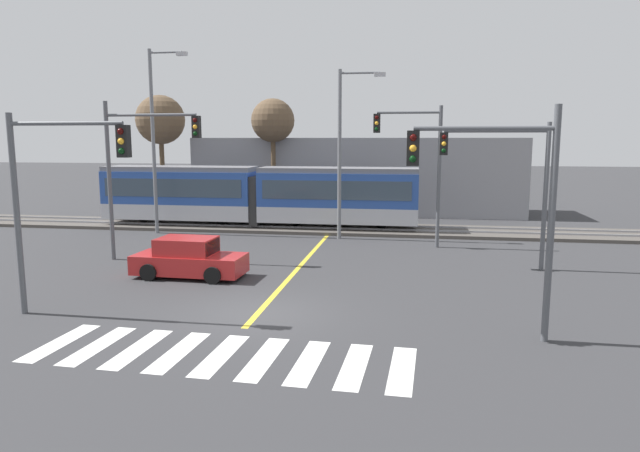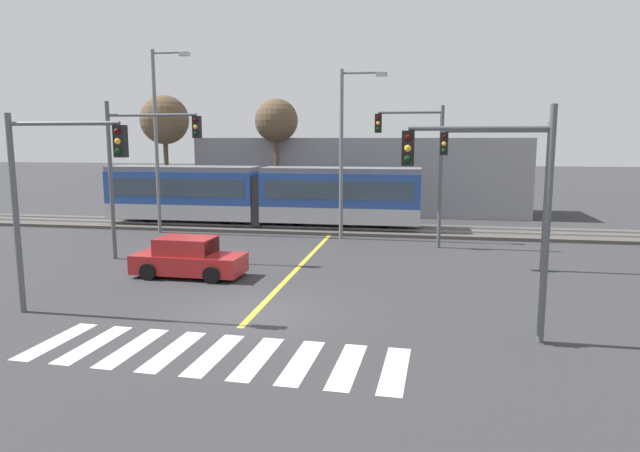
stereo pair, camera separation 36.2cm
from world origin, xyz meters
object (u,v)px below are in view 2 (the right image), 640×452
(street_lamp_centre, at_px, (346,144))
(bare_tree_far_west, at_px, (165,121))
(traffic_light_near_right, at_px, (497,190))
(traffic_light_near_left, at_px, (51,181))
(street_lamp_west, at_px, (159,132))
(bare_tree_west, at_px, (276,122))
(light_rail_tram, at_px, (261,194))
(sedan_crossing, at_px, (189,259))
(traffic_light_mid_left, at_px, (139,158))
(traffic_light_far_right, at_px, (420,155))
(traffic_light_mid_right, at_px, (509,171))

(street_lamp_centre, xyz_separation_m, bare_tree_far_west, (-13.32, 7.23, 1.47))
(traffic_light_near_right, xyz_separation_m, street_lamp_centre, (-5.79, 14.51, 1.02))
(traffic_light_near_left, bearing_deg, street_lamp_west, 104.03)
(traffic_light_near_left, xyz_separation_m, bare_tree_west, (0.96, 22.52, 2.35))
(light_rail_tram, relative_size, traffic_light_near_left, 3.10)
(light_rail_tram, height_order, bare_tree_west, bare_tree_west)
(light_rail_tram, distance_m, traffic_light_near_left, 17.37)
(sedan_crossing, xyz_separation_m, traffic_light_near_right, (10.57, -5.16, 3.25))
(traffic_light_mid_left, bearing_deg, sedan_crossing, -38.41)
(traffic_light_far_right, height_order, bare_tree_far_west, bare_tree_far_west)
(street_lamp_west, bearing_deg, traffic_light_far_right, -7.37)
(traffic_light_mid_left, height_order, traffic_light_near_left, traffic_light_mid_left)
(traffic_light_near_right, xyz_separation_m, traffic_light_mid_right, (1.49, 8.57, 0.02))
(sedan_crossing, distance_m, traffic_light_near_right, 12.20)
(street_lamp_west, bearing_deg, traffic_light_mid_left, -70.99)
(sedan_crossing, xyz_separation_m, traffic_light_far_right, (8.57, 7.67, 3.76))
(light_rail_tram, height_order, traffic_light_mid_left, traffic_light_mid_left)
(traffic_light_near_right, relative_size, bare_tree_far_west, 0.75)
(sedan_crossing, bearing_deg, traffic_light_near_left, -110.26)
(street_lamp_centre, distance_m, bare_tree_west, 9.93)
(traffic_light_mid_left, relative_size, street_lamp_centre, 0.78)
(traffic_light_mid_right, distance_m, street_lamp_west, 18.73)
(street_lamp_west, bearing_deg, bare_tree_far_west, 112.69)
(traffic_light_near_right, distance_m, bare_tree_far_west, 29.05)
(traffic_light_mid_right, bearing_deg, traffic_light_near_left, -148.43)
(light_rail_tram, relative_size, bare_tree_far_west, 2.27)
(sedan_crossing, xyz_separation_m, bare_tree_west, (-0.95, 17.34, 5.65))
(traffic_light_mid_left, height_order, bare_tree_west, bare_tree_west)
(traffic_light_mid_left, bearing_deg, bare_tree_far_west, 110.89)
(traffic_light_far_right, bearing_deg, bare_tree_west, 134.55)
(sedan_crossing, relative_size, bare_tree_far_west, 0.52)
(sedan_crossing, height_order, traffic_light_far_right, traffic_light_far_right)
(bare_tree_far_west, bearing_deg, street_lamp_centre, -28.50)
(street_lamp_centre, relative_size, bare_tree_west, 1.11)
(traffic_light_near_left, relative_size, street_lamp_west, 0.60)
(traffic_light_mid_left, height_order, street_lamp_centre, street_lamp_centre)
(street_lamp_centre, relative_size, bare_tree_far_west, 1.07)
(sedan_crossing, distance_m, traffic_light_mid_left, 5.50)
(traffic_light_near_left, distance_m, traffic_light_mid_right, 16.40)
(traffic_light_mid_left, height_order, street_lamp_west, street_lamp_west)
(traffic_light_mid_left, relative_size, traffic_light_near_right, 1.12)
(street_lamp_west, bearing_deg, traffic_light_mid_right, -19.04)
(bare_tree_west, bearing_deg, bare_tree_far_west, -174.27)
(traffic_light_mid_left, relative_size, traffic_light_far_right, 1.00)
(bare_tree_far_west, bearing_deg, light_rail_tram, -29.73)
(street_lamp_west, bearing_deg, bare_tree_west, 59.47)
(traffic_light_near_right, height_order, bare_tree_west, bare_tree_west)
(traffic_light_near_left, relative_size, traffic_light_mid_right, 1.02)
(traffic_light_mid_left, distance_m, street_lamp_centre, 10.50)
(light_rail_tram, relative_size, traffic_light_near_right, 3.05)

